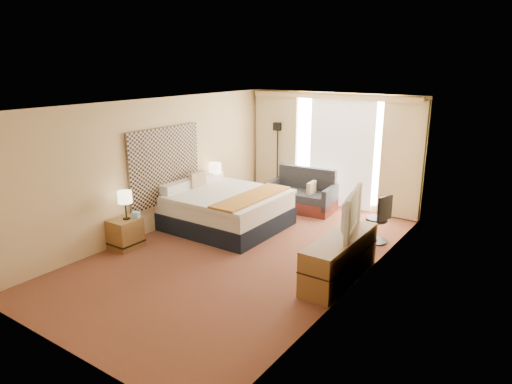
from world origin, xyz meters
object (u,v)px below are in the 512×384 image
Objects in this scene: nightstand_right at (214,200)px; television at (346,211)px; loveseat at (302,196)px; floor_lamp at (278,145)px; lamp_right at (215,169)px; desk_chair at (379,222)px; media_dresser at (340,258)px; nightstand_left at (125,234)px; lamp_left at (125,198)px; bed at (226,209)px.

nightstand_right is 3.92m from television.
loveseat is 0.84× the size of floor_lamp.
desk_chair is at bearing 4.27° from lamp_right.
nightstand_right is at bearing -99.39° from lamp_right.
desk_chair is at bearing 91.07° from media_dresser.
floor_lamp is (-3.20, 3.30, 0.96)m from media_dresser.
floor_lamp is 1.60× the size of television.
floor_lamp is at bearing 32.61° from television.
television reaches higher than nightstand_left.
floor_lamp is 1.89m from lamp_right.
television reaches higher than lamp_right.
lamp_left reaches higher than nightstand_left.
nightstand_right is at bearing -144.77° from loveseat.
lamp_right is at bearing -156.66° from desk_chair.
bed is 3.82× the size of lamp_right.
floor_lamp reaches higher than television.
floor_lamp is (0.50, 1.85, 1.03)m from nightstand_right.
lamp_left is at bearing -95.98° from floor_lamp.
nightstand_left is 2.07m from bed.
lamp_left is at bearing -116.18° from loveseat.
nightstand_left is at bearing -116.78° from loveseat.
media_dresser is 0.83× the size of bed.
bed is 2.11m from lamp_left.
nightstand_left is 4.50m from floor_lamp.
floor_lamp is 3.54× the size of lamp_left.
desk_chair is 4.62m from lamp_left.
television is at bearing 101.77° from media_dresser.
nightstand_left is at bearing -90.00° from nightstand_right.
lamp_left reaches higher than loveseat.
bed is at bearing 66.95° from nightstand_left.
desk_chair is at bearing 37.91° from lamp_left.
lamp_right is at bearing -105.43° from floor_lamp.
desk_chair is (3.16, -1.52, -0.90)m from floor_lamp.
lamp_left is (-3.62, -2.82, 0.54)m from desk_chair.
bed is at bearing 163.62° from media_dresser.
loveseat is (-2.17, 2.73, -0.04)m from media_dresser.
media_dresser is 3.44× the size of lamp_left.
bed is at bearing -115.75° from loveseat.
nightstand_right is 0.30× the size of floor_lamp.
loveseat is at bearing 128.41° from media_dresser.
television reaches higher than bed.
media_dresser is at bearing -56.32° from loveseat.
loveseat is at bearing 27.15° from television.
nightstand_right is (0.00, 2.50, 0.00)m from nightstand_left.
loveseat is 1.54m from floor_lamp.
floor_lamp is (-1.03, 0.57, 1.00)m from loveseat.
lamp_left is 0.45× the size of television.
bed is (-2.89, 0.85, 0.03)m from media_dresser.
nightstand_right is 2.58m from lamp_left.
bed is 1.39× the size of loveseat.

